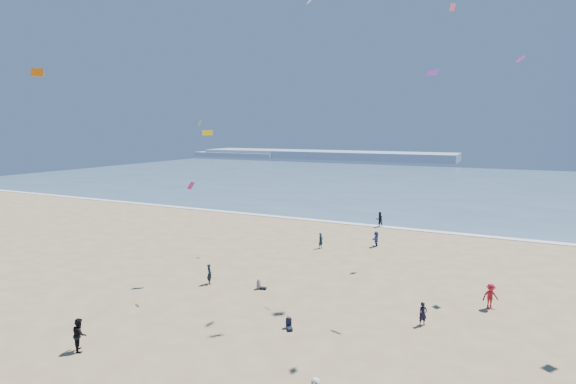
% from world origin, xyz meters
% --- Properties ---
extents(ocean, '(220.00, 100.00, 0.06)m').
position_xyz_m(ocean, '(0.00, 95.00, 0.03)').
color(ocean, '#476B84').
rests_on(ocean, ground).
extents(surf_line, '(220.00, 1.20, 0.08)m').
position_xyz_m(surf_line, '(0.00, 45.00, 0.04)').
color(surf_line, white).
rests_on(surf_line, ground).
extents(headland_far, '(110.00, 20.00, 3.20)m').
position_xyz_m(headland_far, '(-60.00, 170.00, 1.60)').
color(headland_far, '#7A8EA8').
rests_on(headland_far, ground).
extents(headland_near, '(40.00, 14.00, 2.00)m').
position_xyz_m(headland_near, '(-100.00, 165.00, 1.00)').
color(headland_near, '#7A8EA8').
rests_on(headland_near, ground).
extents(standing_flyers, '(34.55, 46.07, 1.93)m').
position_xyz_m(standing_flyers, '(1.34, 20.54, 0.86)').
color(standing_flyers, black).
rests_on(standing_flyers, ground).
extents(seated_group, '(19.61, 21.23, 0.84)m').
position_xyz_m(seated_group, '(2.78, 7.25, 0.42)').
color(seated_group, white).
rests_on(seated_group, ground).
extents(kites_aloft, '(40.08, 38.64, 27.27)m').
position_xyz_m(kites_aloft, '(8.75, 15.05, 16.03)').
color(kites_aloft, purple).
rests_on(kites_aloft, ground).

